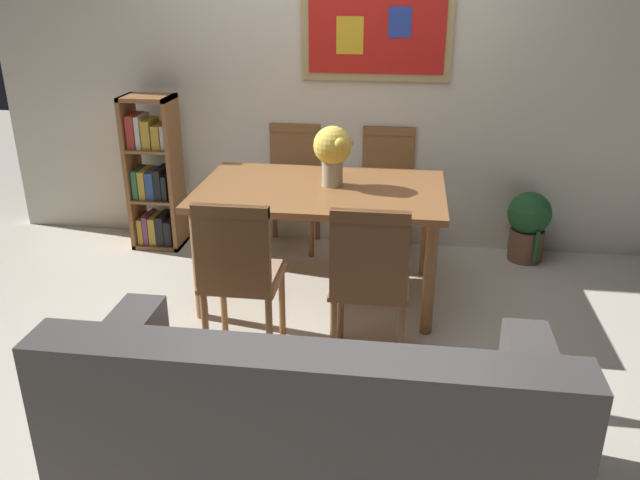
# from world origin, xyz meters

# --- Properties ---
(ground_plane) EXTENTS (12.00, 12.00, 0.00)m
(ground_plane) POSITION_xyz_m (0.00, 0.00, 0.00)
(ground_plane) COLOR beige
(wall_back_with_painting) EXTENTS (5.20, 0.14, 2.60)m
(wall_back_with_painting) POSITION_xyz_m (0.00, 1.53, 1.30)
(wall_back_with_painting) COLOR silver
(wall_back_with_painting) RESTS_ON ground_plane
(dining_table) EXTENTS (1.50, 0.96, 0.72)m
(dining_table) POSITION_xyz_m (-0.02, 0.56, 0.64)
(dining_table) COLOR brown
(dining_table) RESTS_ON ground_plane
(dining_chair_near_left) EXTENTS (0.40, 0.41, 0.91)m
(dining_chair_near_left) POSITION_xyz_m (-0.33, -0.25, 0.54)
(dining_chair_near_left) COLOR brown
(dining_chair_near_left) RESTS_ON ground_plane
(dining_chair_far_left) EXTENTS (0.40, 0.41, 0.91)m
(dining_chair_far_left) POSITION_xyz_m (-0.34, 1.39, 0.54)
(dining_chair_far_left) COLOR brown
(dining_chair_far_left) RESTS_ON ground_plane
(dining_chair_near_right) EXTENTS (0.40, 0.41, 0.91)m
(dining_chair_near_right) POSITION_xyz_m (0.34, -0.23, 0.54)
(dining_chair_near_right) COLOR brown
(dining_chair_near_right) RESTS_ON ground_plane
(dining_chair_far_right) EXTENTS (0.40, 0.41, 0.91)m
(dining_chair_far_right) POSITION_xyz_m (0.36, 1.38, 0.54)
(dining_chair_far_right) COLOR brown
(dining_chair_far_right) RESTS_ON ground_plane
(leather_couch) EXTENTS (1.80, 0.84, 0.84)m
(leather_couch) POSITION_xyz_m (0.19, -1.21, 0.31)
(leather_couch) COLOR #514C4C
(leather_couch) RESTS_ON ground_plane
(bookshelf) EXTENTS (0.36, 0.28, 1.14)m
(bookshelf) POSITION_xyz_m (-1.35, 1.21, 0.53)
(bookshelf) COLOR brown
(bookshelf) RESTS_ON ground_plane
(potted_ivy) EXTENTS (0.31, 0.31, 0.51)m
(potted_ivy) POSITION_xyz_m (1.38, 1.30, 0.28)
(potted_ivy) COLOR brown
(potted_ivy) RESTS_ON ground_plane
(flower_vase) EXTENTS (0.24, 0.23, 0.37)m
(flower_vase) POSITION_xyz_m (0.05, 0.61, 0.95)
(flower_vase) COLOR tan
(flower_vase) RESTS_ON dining_table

